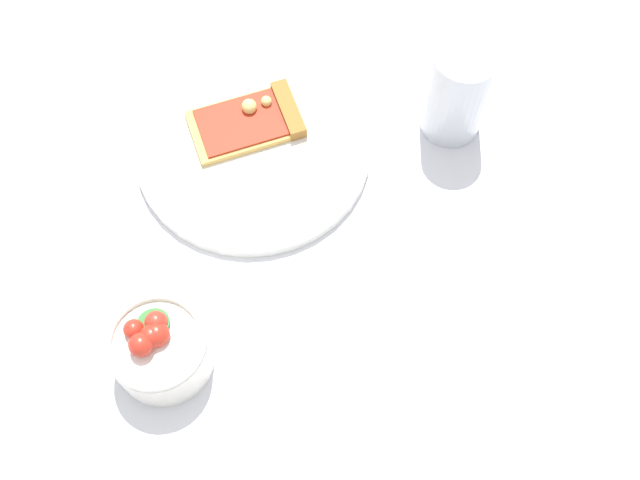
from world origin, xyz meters
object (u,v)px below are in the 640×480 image
Objects in this scene: plate at (253,149)px; soda_glass at (457,94)px; pizza_slice_main at (254,120)px; salad_bowl at (160,348)px; paper_napkin at (402,411)px.

plate is 0.24m from soda_glass.
pizza_slice_main is 0.30m from salad_bowl.
pizza_slice_main is at bearing -59.96° from salad_bowl.
pizza_slice_main is 0.38m from paper_napkin.
salad_bowl is (-0.13, 0.23, 0.03)m from plate.
salad_bowl reaches higher than paper_napkin.
salad_bowl is at bearing 118.17° from plate.
plate is 0.03m from pizza_slice_main.
soda_glass reaches higher than salad_bowl.
soda_glass is 0.36m from paper_napkin.
soda_glass is (-0.13, -0.20, 0.05)m from plate.
soda_glass is at bearing -131.68° from pizza_slice_main.
salad_bowl is 0.43m from soda_glass.
salad_bowl is (-0.15, 0.26, 0.02)m from pizza_slice_main.
salad_bowl reaches higher than plate.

